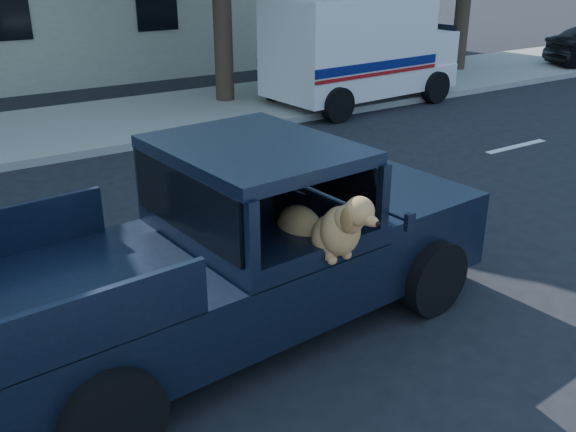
% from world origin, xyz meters
% --- Properties ---
extents(ground, '(120.00, 120.00, 0.00)m').
position_xyz_m(ground, '(0.00, 0.00, 0.00)').
color(ground, black).
rests_on(ground, ground).
extents(far_sidewalk, '(60.00, 4.00, 0.15)m').
position_xyz_m(far_sidewalk, '(0.00, 9.20, 0.07)').
color(far_sidewalk, gray).
rests_on(far_sidewalk, ground).
extents(lane_stripes, '(21.60, 0.14, 0.01)m').
position_xyz_m(lane_stripes, '(2.00, 3.40, 0.01)').
color(lane_stripes, silver).
rests_on(lane_stripes, ground).
extents(pickup_truck, '(5.32, 2.79, 1.85)m').
position_xyz_m(pickup_truck, '(0.34, 0.77, 0.63)').
color(pickup_truck, black).
rests_on(pickup_truck, ground).
extents(mail_truck, '(4.76, 2.63, 2.53)m').
position_xyz_m(mail_truck, '(7.73, 7.96, 1.11)').
color(mail_truck, silver).
rests_on(mail_truck, ground).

